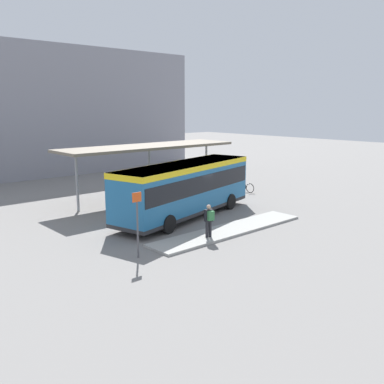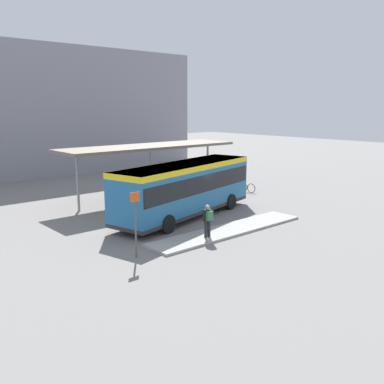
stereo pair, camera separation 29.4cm
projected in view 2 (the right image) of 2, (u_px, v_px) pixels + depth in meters
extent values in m
plane|color=slate|center=(185.00, 217.00, 24.68)|extent=(120.00, 120.00, 0.00)
cube|color=#9E9E99|center=(229.00, 230.00, 21.79)|extent=(9.48, 1.80, 0.12)
cube|color=#1E6093|center=(185.00, 187.00, 24.34)|extent=(10.44, 4.78, 2.75)
cube|color=yellow|center=(185.00, 166.00, 24.10)|extent=(10.46, 4.80, 0.30)
cube|color=black|center=(185.00, 182.00, 24.27)|extent=(10.25, 4.76, 0.96)
cube|color=black|center=(230.00, 171.00, 28.33)|extent=(0.61, 2.21, 1.06)
cube|color=#28282B|center=(185.00, 209.00, 24.59)|extent=(10.45, 4.79, 0.20)
cylinder|color=black|center=(199.00, 197.00, 27.77)|extent=(0.99, 0.50, 0.95)
cylinder|color=black|center=(230.00, 202.00, 26.45)|extent=(0.99, 0.50, 0.95)
cylinder|color=black|center=(133.00, 217.00, 22.72)|extent=(0.99, 0.50, 0.95)
cylinder|color=black|center=(168.00, 224.00, 21.40)|extent=(0.99, 0.50, 0.95)
cylinder|color=#232328|center=(206.00, 230.00, 20.32)|extent=(0.15, 0.15, 0.78)
cylinder|color=#232328|center=(209.00, 229.00, 20.40)|extent=(0.15, 0.15, 0.78)
cube|color=black|center=(207.00, 215.00, 20.23)|extent=(0.42, 0.29, 0.58)
cube|color=#337542|center=(210.00, 216.00, 20.05)|extent=(0.33, 0.25, 0.44)
sphere|color=tan|center=(208.00, 207.00, 20.15)|extent=(0.21, 0.21, 0.21)
torus|color=black|center=(251.00, 188.00, 31.43)|extent=(0.10, 0.71, 0.71)
torus|color=black|center=(241.00, 187.00, 32.09)|extent=(0.10, 0.71, 0.71)
cylinder|color=silver|center=(246.00, 184.00, 31.71)|extent=(0.09, 0.75, 0.04)
cylinder|color=silver|center=(244.00, 185.00, 31.85)|extent=(0.04, 0.04, 0.35)
cube|color=black|center=(244.00, 183.00, 31.81)|extent=(0.08, 0.18, 0.04)
cylinder|color=silver|center=(250.00, 184.00, 31.43)|extent=(0.48, 0.07, 0.03)
torus|color=black|center=(243.00, 187.00, 31.98)|extent=(0.09, 0.76, 0.76)
torus|color=black|center=(233.00, 185.00, 32.70)|extent=(0.09, 0.76, 0.76)
cylinder|color=orange|center=(238.00, 182.00, 32.29)|extent=(0.08, 0.81, 0.04)
cylinder|color=orange|center=(236.00, 183.00, 32.43)|extent=(0.04, 0.04, 0.37)
cube|color=black|center=(236.00, 181.00, 32.40)|extent=(0.08, 0.18, 0.04)
cylinder|color=orange|center=(242.00, 182.00, 31.99)|extent=(0.48, 0.06, 0.03)
torus|color=black|center=(238.00, 185.00, 32.81)|extent=(0.09, 0.74, 0.74)
torus|color=black|center=(228.00, 183.00, 33.51)|extent=(0.09, 0.74, 0.74)
cylinder|color=gold|center=(233.00, 181.00, 33.12)|extent=(0.08, 0.79, 0.04)
cylinder|color=gold|center=(231.00, 181.00, 33.25)|extent=(0.04, 0.04, 0.36)
cube|color=black|center=(231.00, 179.00, 33.22)|extent=(0.08, 0.18, 0.04)
cylinder|color=gold|center=(237.00, 180.00, 32.82)|extent=(0.48, 0.06, 0.03)
cube|color=#706656|center=(150.00, 147.00, 28.87)|extent=(12.68, 3.41, 0.18)
cylinder|color=gray|center=(78.00, 183.00, 25.74)|extent=(0.16, 0.16, 3.51)
cylinder|color=gray|center=(208.00, 166.00, 32.72)|extent=(0.16, 0.16, 3.51)
cylinder|color=gray|center=(150.00, 174.00, 29.23)|extent=(0.16, 0.16, 3.51)
cylinder|color=slate|center=(227.00, 192.00, 30.38)|extent=(0.60, 0.60, 0.59)
sphere|color=#286B2D|center=(227.00, 184.00, 30.27)|extent=(0.69, 0.69, 0.69)
cylinder|color=#4C4C51|center=(136.00, 230.00, 17.84)|extent=(0.08, 0.08, 2.40)
cube|color=#D84C19|center=(135.00, 197.00, 17.56)|extent=(0.44, 0.03, 0.40)
cube|color=gray|center=(36.00, 111.00, 42.13)|extent=(29.42, 11.56, 11.69)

